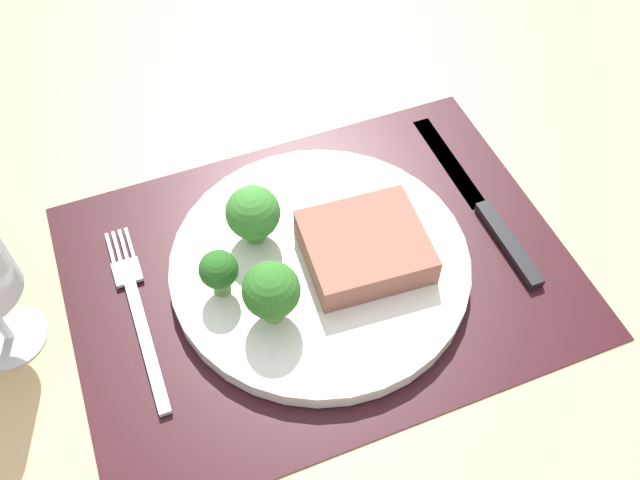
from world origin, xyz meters
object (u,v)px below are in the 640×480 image
object	(u,v)px
knife	(484,209)
steak	(365,247)
fork	(138,312)
plate	(320,264)

from	to	relation	value
knife	steak	bearing A→B (deg)	-171.52
steak	knife	distance (cm)	13.73
fork	plate	bearing A→B (deg)	-3.59
steak	knife	xyz separation A→B (cm)	(13.35, 1.70, -2.73)
plate	fork	distance (cm)	16.27
plate	knife	size ratio (longest dim) A/B	1.15
steak	knife	bearing A→B (deg)	7.25
steak	knife	world-z (taller)	steak
plate	steak	world-z (taller)	steak
plate	steak	xyz separation A→B (cm)	(3.70, -1.17, 2.23)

